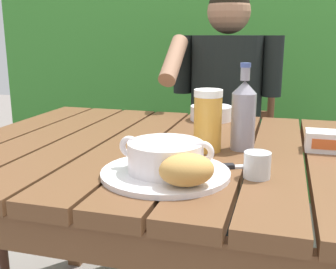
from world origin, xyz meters
TOP-DOWN VIEW (x-y plane):
  - dining_table at (0.00, 0.00)m, footprint 1.27×0.96m
  - hedge_backdrop at (-0.20, 1.82)m, footprint 3.31×0.96m
  - chair_near_diner at (0.04, 0.92)m, footprint 0.42×0.41m
  - person_eating at (0.03, 0.72)m, footprint 0.48×0.47m
  - serving_plate at (0.05, -0.26)m, footprint 0.29×0.29m
  - soup_bowl at (0.05, -0.26)m, footprint 0.22×0.17m
  - bread_roll at (0.11, -0.34)m, footprint 0.14×0.13m
  - beer_glass at (0.10, -0.03)m, footprint 0.08×0.08m
  - beer_bottle at (0.19, 0.01)m, footprint 0.07×0.07m
  - water_glass_small at (0.24, -0.22)m, footprint 0.06×0.06m
  - butter_tub at (0.41, 0.05)m, footprint 0.10×0.08m
  - table_knife at (0.18, -0.16)m, footprint 0.15×0.07m
  - diner_bowl at (0.04, 0.38)m, footprint 0.15×0.15m

SIDE VIEW (x-z plane):
  - chair_near_diner at x=0.04m, z-range -0.01..0.96m
  - dining_table at x=0.00m, z-range 0.28..1.01m
  - person_eating at x=0.03m, z-range 0.11..1.35m
  - table_knife at x=0.18m, z-range 0.73..0.74m
  - serving_plate at x=0.05m, z-range 0.73..0.74m
  - diner_bowl at x=0.04m, z-range 0.73..0.78m
  - butter_tub at x=0.41m, z-range 0.73..0.79m
  - water_glass_small at x=0.24m, z-range 0.73..0.79m
  - bread_roll at x=0.11m, z-range 0.74..0.81m
  - soup_bowl at x=0.05m, z-range 0.74..0.82m
  - beer_glass at x=0.10m, z-range 0.73..0.90m
  - beer_bottle at x=0.19m, z-range 0.71..0.95m
  - hedge_backdrop at x=-0.20m, z-range -0.19..2.65m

